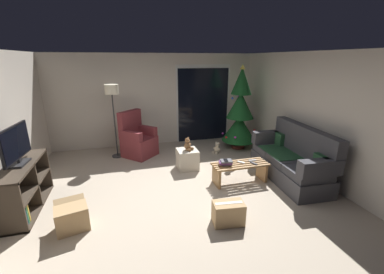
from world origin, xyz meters
The scene contains 22 objects.
ground_plane centered at (0.00, 0.00, 0.00)m, with size 7.00×7.00×0.00m, color #B2A38E.
wall_back centered at (0.00, 3.06, 1.25)m, with size 5.72×0.12×2.50m, color beige.
wall_right centered at (2.86, 0.00, 1.25)m, with size 0.12×6.00×2.50m, color beige.
patio_door_frame centered at (1.37, 2.99, 1.10)m, with size 1.60×0.02×2.20m, color silver.
patio_door_glass centered at (1.37, 2.97, 1.05)m, with size 1.50×0.02×2.10m, color black.
couch centered at (2.32, 0.05, 0.40)m, with size 0.91×1.99×1.08m.
coffee_table centered at (1.23, 0.17, 0.27)m, with size 1.10×0.40×0.40m.
remote_white centered at (1.26, 0.19, 0.41)m, with size 0.04×0.16×0.02m, color silver.
remote_graphite centered at (1.48, 0.08, 0.41)m, with size 0.04×0.16×0.02m, color #333338.
remote_silver centered at (1.52, 0.22, 0.41)m, with size 0.04×0.16×0.02m, color #ADADB2.
book_stack centered at (0.93, 0.18, 0.45)m, with size 0.28×0.22×0.10m.
cell_phone centered at (0.92, 0.17, 0.51)m, with size 0.07×0.14×0.01m, color black.
christmas_tree centered at (2.08, 2.01, 0.97)m, with size 0.91×0.91×2.22m.
armchair centered at (-0.60, 2.18, 0.40)m, with size 0.97×0.97×1.13m.
floor_lamp centered at (-1.12, 2.24, 1.51)m, with size 0.32×0.32×1.78m.
media_shelf centered at (-2.53, 0.21, 0.37)m, with size 0.40×1.40×0.79m.
television centered at (-2.50, 0.26, 1.10)m, with size 0.23×0.84×0.61m.
ottoman centered at (0.40, 1.08, 0.22)m, with size 0.44×0.44×0.44m, color beige.
teddy_bear_chestnut centered at (0.41, 1.07, 0.56)m, with size 0.21×0.22×0.29m.
teddy_bear_cream_by_tree centered at (1.38, 1.81, 0.12)m, with size 0.22×0.21×0.29m.
cardboard_box_open_near_shelf centered at (-1.71, -0.50, 0.18)m, with size 0.52×0.58×0.40m.
cardboard_box_taped_mid_floor centered at (0.49, -0.97, 0.17)m, with size 0.48×0.32×0.34m.
Camera 1 is at (-0.87, -3.87, 2.35)m, focal length 23.21 mm.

